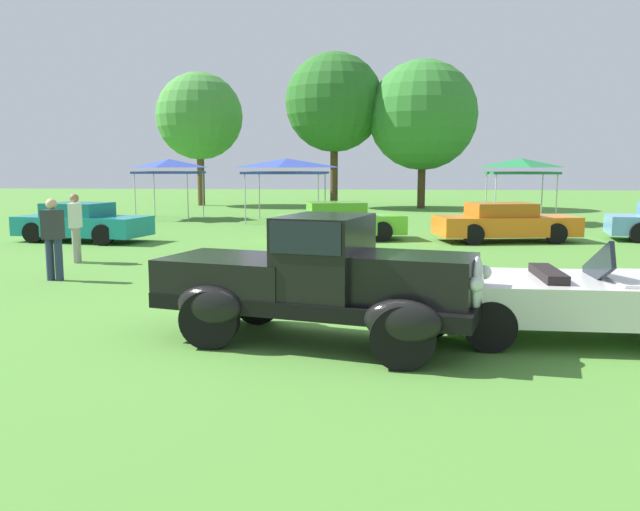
# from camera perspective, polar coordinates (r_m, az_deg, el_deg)

# --- Properties ---
(ground_plane) EXTENTS (120.00, 120.00, 0.00)m
(ground_plane) POSITION_cam_1_polar(r_m,az_deg,el_deg) (9.07, -0.58, -6.94)
(ground_plane) COLOR #4C8433
(feature_pickup_truck) EXTENTS (4.47, 2.61, 1.70)m
(feature_pickup_truck) POSITION_cam_1_polar(r_m,az_deg,el_deg) (8.41, -0.10, -2.08)
(feature_pickup_truck) COLOR black
(feature_pickup_truck) RESTS_ON ground_plane
(neighbor_convertible) EXTENTS (4.21, 1.79, 1.40)m
(neighbor_convertible) POSITION_cam_1_polar(r_m,az_deg,el_deg) (9.37, 22.65, -3.44)
(neighbor_convertible) COLOR silver
(neighbor_convertible) RESTS_ON ground_plane
(show_car_teal) EXTENTS (4.35, 2.36, 1.22)m
(show_car_teal) POSITION_cam_1_polar(r_m,az_deg,el_deg) (21.53, -20.50, 2.77)
(show_car_teal) COLOR teal
(show_car_teal) RESTS_ON ground_plane
(show_car_lime) EXTENTS (4.28, 2.61, 1.22)m
(show_car_lime) POSITION_cam_1_polar(r_m,az_deg,el_deg) (20.66, 1.79, 3.07)
(show_car_lime) COLOR #60C62D
(show_car_lime) RESTS_ON ground_plane
(show_car_orange) EXTENTS (4.60, 2.52, 1.22)m
(show_car_orange) POSITION_cam_1_polar(r_m,az_deg,el_deg) (20.95, 16.16, 2.83)
(show_car_orange) COLOR orange
(show_car_orange) RESTS_ON ground_plane
(spectator_near_truck) EXTENTS (0.32, 0.44, 1.69)m
(spectator_near_truck) POSITION_cam_1_polar(r_m,az_deg,el_deg) (16.75, -20.97, 2.52)
(spectator_near_truck) COLOR #9E998E
(spectator_near_truck) RESTS_ON ground_plane
(spectator_between_cars) EXTENTS (0.42, 0.27, 1.69)m
(spectator_between_cars) POSITION_cam_1_polar(r_m,az_deg,el_deg) (14.21, -22.71, 1.58)
(spectator_between_cars) COLOR #283351
(spectator_between_cars) RESTS_ON ground_plane
(canopy_tent_left_field) EXTENTS (2.64, 2.64, 2.71)m
(canopy_tent_left_field) POSITION_cam_1_polar(r_m,az_deg,el_deg) (29.91, -13.29, 7.83)
(canopy_tent_left_field) COLOR #B7B7BC
(canopy_tent_left_field) RESTS_ON ground_plane
(canopy_tent_center_field) EXTENTS (3.37, 3.37, 2.71)m
(canopy_tent_center_field) POSITION_cam_1_polar(r_m,az_deg,el_deg) (27.72, -2.98, 8.05)
(canopy_tent_center_field) COLOR #B7B7BC
(canopy_tent_center_field) RESTS_ON ground_plane
(canopy_tent_right_field) EXTENTS (2.66, 2.66, 2.71)m
(canopy_tent_right_field) POSITION_cam_1_polar(r_m,az_deg,el_deg) (28.14, 17.49, 7.69)
(canopy_tent_right_field) COLOR #B7B7BC
(canopy_tent_right_field) RESTS_ON ground_plane
(treeline_far_left) EXTENTS (5.25, 5.25, 8.06)m
(treeline_far_left) POSITION_cam_1_polar(r_m,az_deg,el_deg) (40.42, -10.71, 12.09)
(treeline_far_left) COLOR brown
(treeline_far_left) RESTS_ON ground_plane
(treeline_mid_left) EXTENTS (5.66, 5.66, 8.88)m
(treeline_mid_left) POSITION_cam_1_polar(r_m,az_deg,el_deg) (37.80, 1.28, 13.47)
(treeline_mid_left) COLOR #47331E
(treeline_mid_left) RESTS_ON ground_plane
(treeline_center) EXTENTS (6.16, 6.16, 8.34)m
(treeline_center) POSITION_cam_1_polar(r_m,az_deg,el_deg) (37.37, 9.16, 12.24)
(treeline_center) COLOR #47331E
(treeline_center) RESTS_ON ground_plane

